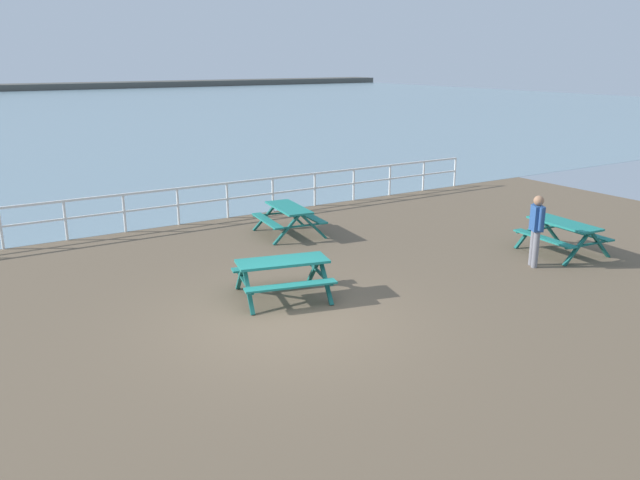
{
  "coord_description": "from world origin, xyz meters",
  "views": [
    {
      "loc": [
        -5.19,
        -9.43,
        4.63
      ],
      "look_at": [
        1.87,
        1.86,
        0.8
      ],
      "focal_mm": 35.66,
      "sensor_mm": 36.0,
      "label": 1
    }
  ],
  "objects_px": {
    "picnic_table_mid_centre": "(283,269)",
    "visitor": "(536,226)",
    "picnic_table_near_left": "(289,213)",
    "picnic_table_near_right": "(563,230)"
  },
  "relations": [
    {
      "from": "picnic_table_near_right",
      "to": "visitor",
      "type": "bearing_deg",
      "value": 108.1
    },
    {
      "from": "picnic_table_near_left",
      "to": "visitor",
      "type": "relative_size",
      "value": 1.19
    },
    {
      "from": "picnic_table_mid_centre",
      "to": "picnic_table_near_left",
      "type": "bearing_deg",
      "value": 72.92
    },
    {
      "from": "picnic_table_near_right",
      "to": "visitor",
      "type": "xyz_separation_m",
      "value": [
        -1.43,
        -0.33,
        0.36
      ]
    },
    {
      "from": "picnic_table_near_left",
      "to": "picnic_table_near_right",
      "type": "height_order",
      "value": "same"
    },
    {
      "from": "picnic_table_mid_centre",
      "to": "visitor",
      "type": "relative_size",
      "value": 1.27
    },
    {
      "from": "visitor",
      "to": "picnic_table_near_left",
      "type": "bearing_deg",
      "value": 152.34
    },
    {
      "from": "picnic_table_near_left",
      "to": "picnic_table_mid_centre",
      "type": "relative_size",
      "value": 0.94
    },
    {
      "from": "picnic_table_near_left",
      "to": "picnic_table_mid_centre",
      "type": "distance_m",
      "value": 4.69
    },
    {
      "from": "picnic_table_mid_centre",
      "to": "visitor",
      "type": "height_order",
      "value": "visitor"
    }
  ]
}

